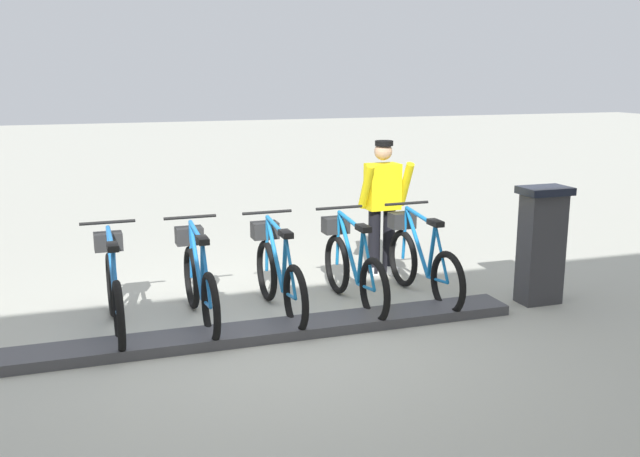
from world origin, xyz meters
TOP-DOWN VIEW (x-y plane):
  - ground_plane at (0.00, 0.00)m, footprint 60.00×60.00m
  - dock_rail_base at (0.00, 0.00)m, footprint 0.44×4.91m
  - payment_kiosk at (0.05, -2.99)m, footprint 0.36×0.52m
  - bike_docked_0 at (0.62, -1.85)m, footprint 1.72×0.54m
  - bike_docked_1 at (0.62, -1.03)m, footprint 1.72×0.54m
  - bike_docked_2 at (0.62, -0.21)m, footprint 1.72×0.54m
  - bike_docked_3 at (0.62, 0.61)m, footprint 1.72×0.54m
  - bike_docked_4 at (0.62, 1.43)m, footprint 1.72×0.54m
  - worker_near_rack at (1.64, -1.82)m, footprint 0.46×0.63m

SIDE VIEW (x-z plane):
  - ground_plane at x=0.00m, z-range 0.00..0.00m
  - dock_rail_base at x=0.00m, z-range 0.00..0.10m
  - bike_docked_0 at x=0.62m, z-range -0.08..0.94m
  - bike_docked_1 at x=0.62m, z-range -0.08..0.94m
  - bike_docked_2 at x=0.62m, z-range -0.08..0.94m
  - bike_docked_3 at x=0.62m, z-range -0.08..0.94m
  - bike_docked_4 at x=0.62m, z-range -0.08..0.94m
  - payment_kiosk at x=0.05m, z-range 0.03..1.31m
  - worker_near_rack at x=1.64m, z-range 0.08..1.74m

